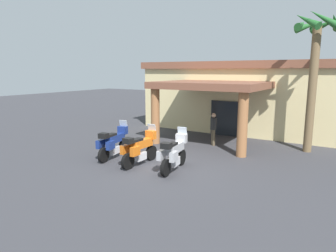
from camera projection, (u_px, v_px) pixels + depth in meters
ground_plane at (162, 166)px, 12.46m from camera, size 80.00×80.00×0.00m
motel_building at (243, 95)px, 20.52m from camera, size 12.51×11.15×4.45m
motorcycle_blue at (113, 143)px, 13.41m from camera, size 0.79×2.21×1.61m
motorcycle_orange at (140, 149)px, 12.45m from camera, size 0.71×2.21×1.61m
motorcycle_silver at (174, 153)px, 11.72m from camera, size 0.78×2.21×1.61m
pedestrian at (213, 127)px, 15.69m from camera, size 0.40×0.40×1.72m
palm_tree_near_portico at (315, 54)px, 13.81m from camera, size 2.12×2.25×6.57m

